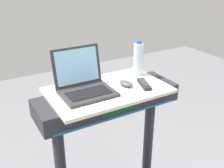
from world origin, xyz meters
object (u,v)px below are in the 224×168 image
Objects in this scene: computer_mouse at (126,84)px; laptop at (84,84)px; water_bottle at (138,59)px; tv_remote at (144,84)px.

laptop is at bearing 155.23° from computer_mouse.
computer_mouse is at bearing -145.01° from water_bottle.
water_bottle is 0.21m from tv_remote.
tv_remote is at bearing -17.42° from laptop.
laptop is 0.38m from tv_remote.
laptop is 0.27m from computer_mouse.
tv_remote is (0.10, -0.05, -0.01)m from computer_mouse.
laptop is 0.44m from water_bottle.
laptop reaches higher than computer_mouse.
water_bottle is at bearing 22.12° from computer_mouse.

